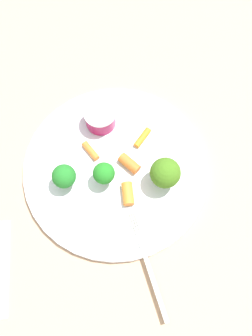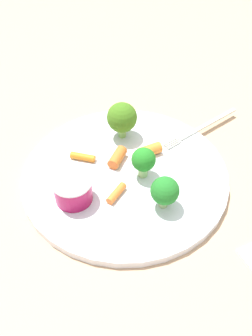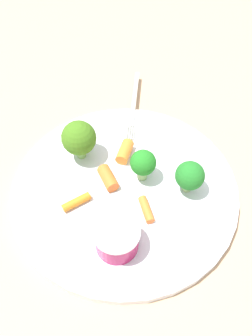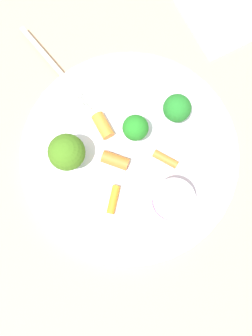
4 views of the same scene
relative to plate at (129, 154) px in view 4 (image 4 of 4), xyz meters
name	(u,v)px [view 4 (image 4 of 4)]	position (x,y,z in m)	size (l,w,h in m)	color
ground_plane	(129,155)	(0.00, 0.00, -0.01)	(2.40, 2.40, 0.00)	tan
plate	(129,154)	(0.00, 0.00, 0.00)	(0.30, 0.30, 0.01)	white
sauce_cup	(173,200)	(-0.01, 0.09, 0.02)	(0.05, 0.05, 0.04)	#9D1246
broccoli_floret_0	(135,128)	(-0.02, -0.02, 0.04)	(0.03, 0.03, 0.05)	#8FBF70
broccoli_floret_1	(177,108)	(-0.08, -0.01, 0.03)	(0.04, 0.04, 0.05)	#94B372
broccoli_floret_2	(67,152)	(0.07, -0.04, 0.04)	(0.05, 0.05, 0.06)	#83BD60
carrot_stick_0	(103,126)	(0.01, -0.05, 0.01)	(0.02, 0.02, 0.04)	orange
carrot_stick_1	(113,200)	(0.05, 0.04, 0.01)	(0.01, 0.01, 0.04)	orange
carrot_stick_2	(116,161)	(0.02, 0.00, 0.01)	(0.02, 0.02, 0.04)	orange
carrot_stick_3	(165,159)	(-0.04, 0.03, 0.01)	(0.01, 0.01, 0.04)	orange
fork	(57,69)	(0.02, -0.16, 0.01)	(0.03, 0.16, 0.00)	beige
napkin	(233,0)	(-0.26, -0.12, 0.00)	(0.16, 0.14, 0.00)	white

